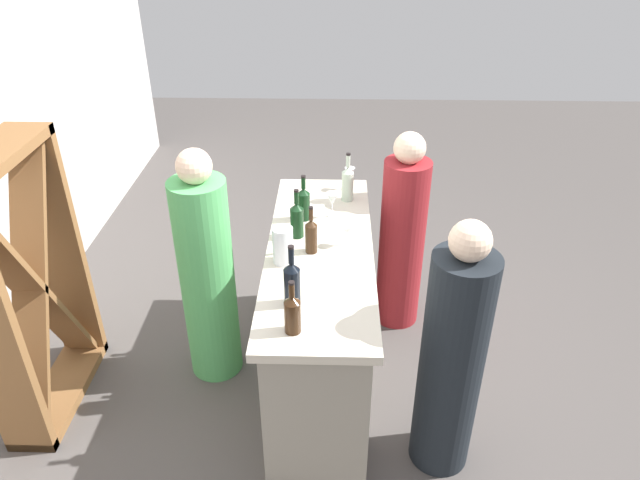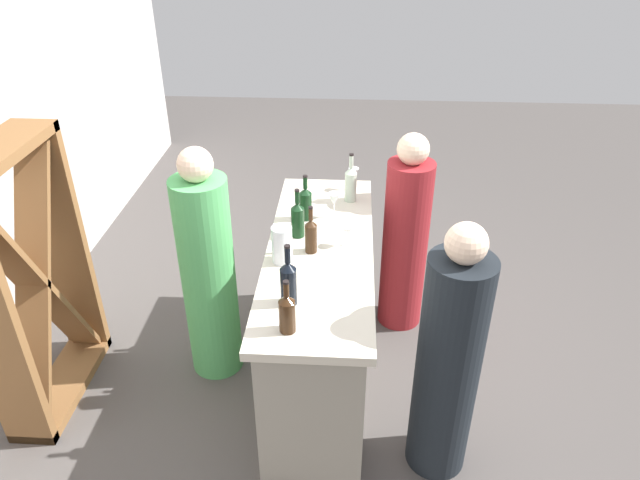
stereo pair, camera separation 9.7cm
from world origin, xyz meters
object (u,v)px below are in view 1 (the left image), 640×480
at_px(wine_glass_near_center, 347,231).
at_px(wine_bottle_leftmost_amber_brown, 292,313).
at_px(wine_bottle_rightmost_dark_green, 304,203).
at_px(wine_bottle_far_right_clear_pale, 348,183).
at_px(wine_bottle_second_left_near_black, 292,282).
at_px(wine_bottle_second_right_dark_green, 297,219).
at_px(person_center_guest, 452,361).
at_px(wine_glass_near_right, 332,200).
at_px(wine_rack, 30,289).
at_px(person_right_guest, 207,277).
at_px(wine_glass_near_left, 350,174).
at_px(water_pitcher, 283,245).
at_px(person_left_guest, 402,239).
at_px(wine_bottle_center_amber_brown, 311,235).

bearing_deg(wine_glass_near_center, wine_bottle_leftmost_amber_brown, 161.42).
bearing_deg(wine_bottle_rightmost_dark_green, wine_bottle_far_right_clear_pale, -45.53).
bearing_deg(wine_bottle_second_left_near_black, wine_bottle_second_right_dark_green, 1.44).
height_order(wine_bottle_second_right_dark_green, person_center_guest, person_center_guest).
height_order(wine_bottle_second_right_dark_green, wine_bottle_rightmost_dark_green, wine_bottle_second_right_dark_green).
relative_size(wine_bottle_second_left_near_black, wine_bottle_rightmost_dark_green, 1.13).
xyz_separation_m(wine_bottle_leftmost_amber_brown, wine_glass_near_right, (1.14, -0.18, 0.01)).
relative_size(wine_rack, wine_glass_near_center, 12.72).
bearing_deg(wine_rack, wine_bottle_leftmost_amber_brown, -108.39).
distance_m(wine_glass_near_center, wine_glass_near_right, 0.36).
distance_m(wine_bottle_rightmost_dark_green, person_right_guest, 0.75).
xyz_separation_m(wine_bottle_far_right_clear_pale, wine_glass_near_left, (0.17, -0.02, -0.01)).
bearing_deg(person_center_guest, water_pitcher, -30.85).
xyz_separation_m(wine_glass_near_center, water_pitcher, (-0.19, 0.36, 0.02)).
bearing_deg(water_pitcher, wine_bottle_rightmost_dark_green, -10.18).
relative_size(wine_glass_near_right, person_left_guest, 0.11).
height_order(wine_bottle_far_right_clear_pale, person_left_guest, person_left_guest).
bearing_deg(wine_bottle_center_amber_brown, wine_rack, 97.06).
bearing_deg(wine_bottle_far_right_clear_pale, water_pitcher, 154.55).
bearing_deg(wine_bottle_far_right_clear_pale, wine_bottle_center_amber_brown, 161.91).
height_order(wine_glass_near_right, person_left_guest, person_left_guest).
bearing_deg(wine_bottle_center_amber_brown, water_pitcher, 126.35).
height_order(wine_bottle_center_amber_brown, water_pitcher, wine_bottle_center_amber_brown).
relative_size(wine_bottle_leftmost_amber_brown, wine_glass_near_center, 2.17).
bearing_deg(wine_bottle_center_amber_brown, wine_glass_near_left, -15.71).
bearing_deg(person_center_guest, wine_bottle_second_right_dark_green, -45.17).
bearing_deg(wine_bottle_rightmost_dark_green, water_pitcher, 169.82).
height_order(wine_glass_near_center, person_left_guest, person_left_guest).
relative_size(wine_bottle_second_right_dark_green, person_center_guest, 0.20).
height_order(wine_glass_near_center, wine_glass_near_right, wine_glass_near_right).
xyz_separation_m(wine_bottle_second_right_dark_green, wine_bottle_far_right_clear_pale, (0.49, -0.31, 0.01)).
bearing_deg(wine_bottle_second_right_dark_green, wine_bottle_leftmost_amber_brown, -177.88).
relative_size(wine_bottle_second_left_near_black, wine_glass_near_center, 2.61).
xyz_separation_m(wine_bottle_leftmost_amber_brown, person_right_guest, (0.81, 0.59, -0.37)).
bearing_deg(wine_bottle_leftmost_amber_brown, wine_bottle_second_right_dark_green, 2.12).
height_order(wine_bottle_rightmost_dark_green, person_center_guest, person_center_guest).
distance_m(wine_bottle_leftmost_amber_brown, person_center_guest, 0.90).
bearing_deg(water_pitcher, wine_bottle_second_right_dark_green, -11.87).
xyz_separation_m(wine_bottle_second_left_near_black, wine_bottle_far_right_clear_pale, (1.16, -0.29, -0.00)).
relative_size(wine_glass_near_center, person_left_guest, 0.09).
relative_size(wine_rack, wine_bottle_rightmost_dark_green, 5.54).
bearing_deg(person_right_guest, person_center_guest, -44.96).
height_order(wine_bottle_second_left_near_black, wine_bottle_rightmost_dark_green, wine_bottle_second_left_near_black).
distance_m(water_pitcher, person_center_guest, 1.09).
relative_size(wine_bottle_second_left_near_black, wine_glass_near_left, 2.14).
bearing_deg(wine_glass_near_center, wine_bottle_rightmost_dark_green, 40.95).
xyz_separation_m(wine_bottle_rightmost_dark_green, wine_bottle_far_right_clear_pale, (0.27, -0.28, 0.01)).
xyz_separation_m(wine_glass_near_center, person_center_guest, (-0.67, -0.54, -0.37)).
xyz_separation_m(wine_bottle_leftmost_amber_brown, water_pitcher, (0.60, 0.09, 0.00)).
distance_m(wine_rack, person_right_guest, 1.00).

